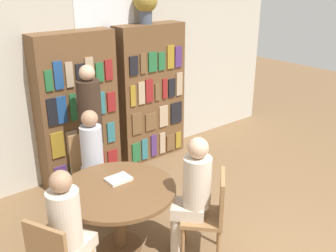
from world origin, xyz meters
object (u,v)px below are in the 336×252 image
seated_reader_back (70,227)px  librarian_standing (90,120)px  reading_table (118,199)px  chair_left_side (90,167)px  bookshelf_right (150,93)px  bookshelf_left (77,110)px  seated_reader_left (94,157)px  flower_vase (145,2)px  chair_far_side (210,211)px  seated_reader_right (193,190)px

seated_reader_back → librarian_standing: librarian_standing is taller
seated_reader_back → librarian_standing: (0.97, 1.40, 0.31)m
reading_table → chair_left_side: chair_left_side is taller
bookshelf_right → seated_reader_back: size_ratio=1.59×
bookshelf_left → seated_reader_left: 0.95m
flower_vase → chair_far_side: size_ratio=0.52×
chair_left_side → seated_reader_back: seated_reader_back is taller
chair_far_side → librarian_standing: size_ratio=0.54×
bookshelf_left → chair_far_side: bearing=-84.1°
reading_table → seated_reader_left: bearing=79.5°
bookshelf_right → librarian_standing: size_ratio=1.18×
bookshelf_right → chair_left_side: 1.64m
bookshelf_left → chair_left_side: 0.87m
bookshelf_left → flower_vase: 1.71m
chair_far_side → reading_table: bearing=90.0°
librarian_standing → seated_reader_back: bearing=-124.9°
chair_left_side → seated_reader_back: bearing=66.2°
flower_vase → seated_reader_right: (-1.02, -2.12, -1.55)m
bookshelf_left → seated_reader_back: bookshelf_left is taller
flower_vase → chair_far_side: 3.00m
bookshelf_right → seated_reader_left: (-1.44, -0.87, -0.28)m
chair_far_side → seated_reader_right: 0.29m
reading_table → seated_reader_right: bearing=-46.5°
librarian_standing → chair_left_side: bearing=-128.7°
reading_table → flower_vase: bearing=46.1°
chair_left_side → seated_reader_left: (-0.03, -0.18, 0.21)m
seated_reader_left → seated_reader_right: seated_reader_right is taller
reading_table → librarian_standing: librarian_standing is taller
bookshelf_left → seated_reader_right: bearing=-87.0°
bookshelf_right → librarian_standing: bearing=-158.4°
seated_reader_back → flower_vase: bearing=105.6°
chair_left_side → chair_far_side: (0.46, -1.56, 0.00)m
chair_left_side → seated_reader_right: 1.48m
chair_left_side → chair_far_side: same height
flower_vase → seated_reader_left: size_ratio=0.38×
bookshelf_right → seated_reader_back: bearing=-139.7°
seated_reader_left → seated_reader_back: (-0.79, -1.03, -0.00)m
seated_reader_left → seated_reader_back: 1.30m
flower_vase → seated_reader_back: bearing=-139.0°
bookshelf_right → seated_reader_right: bearing=-116.9°
flower_vase → chair_left_side: (-1.36, -0.69, -1.77)m
bookshelf_left → chair_left_side: bearing=-108.4°
bookshelf_right → chair_far_side: 2.48m
bookshelf_right → chair_left_side: (-1.41, -0.69, -0.49)m
chair_left_side → librarian_standing: librarian_standing is taller
chair_left_side → reading_table: bearing=90.0°
flower_vase → seated_reader_back: flower_vase is taller
bookshelf_left → seated_reader_left: bookshelf_left is taller
bookshelf_right → seated_reader_back: 2.95m
chair_far_side → bookshelf_right: bearing=23.6°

